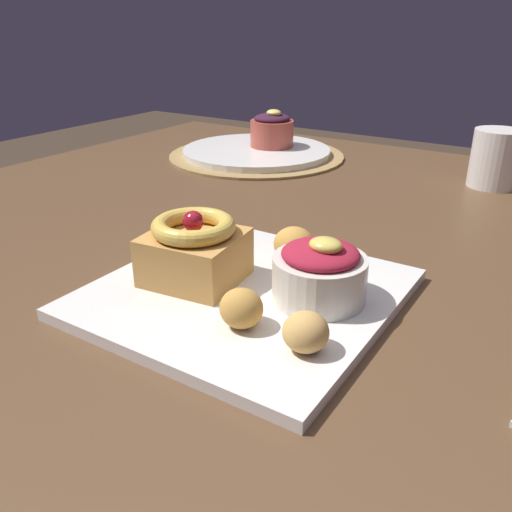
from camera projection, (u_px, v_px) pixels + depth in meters
dining_table at (293, 279)px, 0.79m from camera, size 1.20×1.05×0.73m
woven_placemat at (256, 155)px, 1.09m from camera, size 0.35×0.35×0.00m
front_plate at (245, 294)px, 0.54m from camera, size 0.28×0.28×0.01m
cake_slice at (195, 250)px, 0.54m from camera, size 0.10×0.10×0.07m
berry_ramekin at (320, 272)px, 0.51m from camera, size 0.09×0.09×0.07m
fritter_front at (241, 308)px, 0.46m from camera, size 0.04×0.04×0.04m
fritter_middle at (306, 332)px, 0.43m from camera, size 0.04×0.04×0.03m
fritter_back at (294, 245)px, 0.59m from camera, size 0.05×0.04×0.04m
back_plate at (256, 151)px, 1.08m from camera, size 0.30×0.30×0.01m
back_ramekin at (272, 130)px, 1.08m from camera, size 0.09×0.09×0.08m
coffee_mug at (496, 159)px, 0.88m from camera, size 0.08×0.08×0.09m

